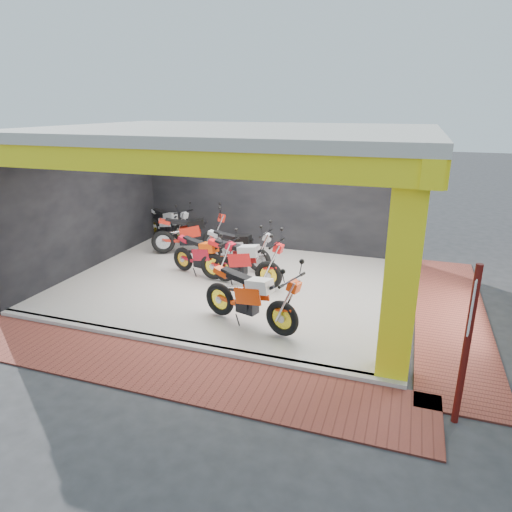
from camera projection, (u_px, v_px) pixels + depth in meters
The scene contains 18 objects.
ground at pixel (200, 322), 9.19m from camera, with size 80.00×80.00×0.00m, color #2D2D30.
showroom_floor at pixel (236, 285), 10.97m from camera, with size 8.00×6.00×0.10m, color silver.
showroom_ceiling at pixel (234, 132), 9.85m from camera, with size 8.40×6.40×0.20m, color beige.
back_wall at pixel (275, 192), 13.21m from camera, with size 8.20×0.20×3.50m, color black.
left_wall at pixel (87, 204), 11.70m from camera, with size 0.20×6.20×3.50m, color black.
corner_column at pixel (402, 274), 6.80m from camera, with size 0.50×0.50×3.50m, color #FFEF15.
header_beam_front at pixel (165, 161), 7.25m from camera, with size 8.40×0.30×0.40m, color #FFEF15.
header_beam_right at pixel (429, 152), 8.71m from camera, with size 0.30×6.40×0.40m, color #FFEF15.
floor_kerb at pixel (176, 343), 8.25m from camera, with size 8.00×0.20×0.10m, color silver.
paver_front at pixel (153, 367), 7.57m from camera, with size 9.00×1.40×0.03m, color brown.
paver_right at pixel (451, 314), 9.49m from camera, with size 1.40×7.00×0.03m, color brown.
signpost at pixel (468, 340), 5.90m from camera, with size 0.09×0.32×2.31m.
moto_hero at pixel (282, 302), 8.19m from camera, with size 2.28×0.84×1.39m, color #F53F0A, non-canonical shape.
moto_row_a at pixel (269, 262), 10.32m from camera, with size 2.25×0.83×1.37m, color red, non-canonical shape.
moto_row_b at pixel (259, 249), 11.39m from camera, with size 2.10×0.78×1.28m, color #A5A7AC, non-canonical shape.
moto_row_c at pixel (224, 257), 10.79m from camera, with size 2.05×0.76×1.25m, color #B31323, non-canonical shape.
moto_row_d at pixel (214, 230), 12.95m from camera, with size 2.23×0.83×1.36m, color red, non-canonical shape.
moto_row_e at pixel (180, 224), 13.87m from camera, with size 2.01×0.74×1.23m, color #B6B9BE, non-canonical shape.
Camera 1 is at (3.76, -7.48, 4.15)m, focal length 32.00 mm.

